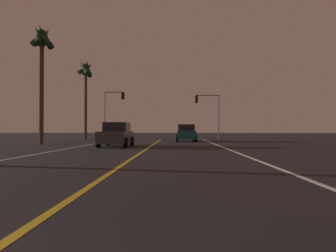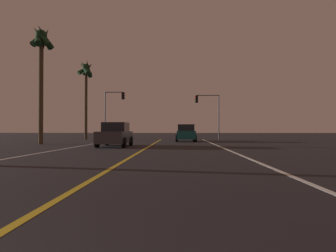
{
  "view_description": "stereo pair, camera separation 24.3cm",
  "coord_description": "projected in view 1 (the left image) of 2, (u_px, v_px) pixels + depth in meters",
  "views": [
    {
      "loc": [
        1.82,
        -0.24,
        1.2
      ],
      "look_at": [
        0.87,
        33.3,
        1.6
      ],
      "focal_mm": 30.93,
      "sensor_mm": 36.0,
      "label": 1
    },
    {
      "loc": [
        2.06,
        -0.24,
        1.2
      ],
      "look_at": [
        0.87,
        33.3,
        1.6
      ],
      "focal_mm": 30.93,
      "sensor_mm": 36.0,
      "label": 2
    }
  ],
  "objects": [
    {
      "name": "traffic_light_near_right",
      "position": [
        207.0,
        106.0,
        35.37
      ],
      "size": [
        2.99,
        0.36,
        5.42
      ],
      "rotation": [
        0.0,
        0.0,
        3.14
      ],
      "color": "#4C4C51",
      "rests_on": "ground"
    },
    {
      "name": "street_lamp_right_near",
      "position": [
        331.0,
        5.0,
        8.82
      ],
      "size": [
        2.19,
        0.44,
        7.89
      ],
      "rotation": [
        0.0,
        0.0,
        3.14
      ],
      "color": "#4C4C51",
      "rests_on": "ground"
    },
    {
      "name": "lane_edge_right",
      "position": [
        239.0,
        153.0,
        14.49
      ],
      "size": [
        0.16,
        40.72,
        0.01
      ],
      "primitive_type": "cube",
      "color": "silver",
      "rests_on": "ground"
    },
    {
      "name": "palm_tree_left_mid",
      "position": [
        42.0,
        49.0,
        23.45
      ],
      "size": [
        1.93,
        2.15,
        9.72
      ],
      "color": "#473826",
      "rests_on": "ground"
    },
    {
      "name": "palm_tree_left_far",
      "position": [
        86.0,
        76.0,
        35.88
      ],
      "size": [
        2.32,
        2.24,
        9.87
      ],
      "color": "#473826",
      "rests_on": "ground"
    },
    {
      "name": "car_ahead_far",
      "position": [
        186.0,
        133.0,
        29.0
      ],
      "size": [
        2.02,
        4.3,
        1.7
      ],
      "rotation": [
        0.0,
        0.0,
        1.57
      ],
      "color": "black",
      "rests_on": "ground"
    },
    {
      "name": "lane_center_divider",
      "position": [
        140.0,
        153.0,
        14.63
      ],
      "size": [
        0.16,
        40.72,
        0.01
      ],
      "primitive_type": "cube",
      "color": "gold",
      "rests_on": "ground"
    },
    {
      "name": "lane_edge_left",
      "position": [
        43.0,
        153.0,
        14.77
      ],
      "size": [
        0.16,
        40.72,
        0.01
      ],
      "primitive_type": "cube",
      "color": "silver",
      "rests_on": "ground"
    },
    {
      "name": "traffic_light_near_left",
      "position": [
        114.0,
        104.0,
        35.7
      ],
      "size": [
        2.56,
        0.36,
        5.87
      ],
      "color": "#4C4C51",
      "rests_on": "ground"
    },
    {
      "name": "car_oncoming",
      "position": [
        117.0,
        135.0,
        20.39
      ],
      "size": [
        2.02,
        4.3,
        1.7
      ],
      "rotation": [
        0.0,
        0.0,
        -1.57
      ],
      "color": "black",
      "rests_on": "ground"
    }
  ]
}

